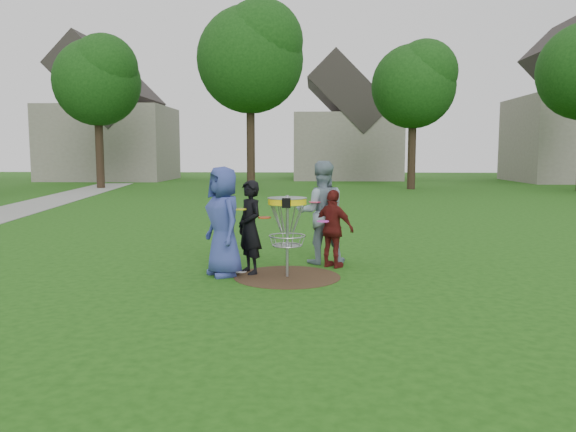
{
  "coord_description": "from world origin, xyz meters",
  "views": [
    {
      "loc": [
        0.43,
        -9.27,
        2.09
      ],
      "look_at": [
        0.0,
        0.3,
        1.0
      ],
      "focal_mm": 35.0,
      "sensor_mm": 36.0,
      "label": 1
    }
  ],
  "objects_px": {
    "player_maroon": "(333,229)",
    "disc_golf_basket": "(287,217)",
    "player_grey": "(321,212)",
    "player_blue": "(224,221)",
    "player_black": "(250,227)"
  },
  "relations": [
    {
      "from": "player_black",
      "to": "player_grey",
      "type": "distance_m",
      "value": 1.59
    },
    {
      "from": "player_grey",
      "to": "disc_golf_basket",
      "type": "distance_m",
      "value": 1.36
    },
    {
      "from": "player_black",
      "to": "player_maroon",
      "type": "bearing_deg",
      "value": 76.82
    },
    {
      "from": "player_blue",
      "to": "disc_golf_basket",
      "type": "distance_m",
      "value": 1.09
    },
    {
      "from": "player_blue",
      "to": "player_maroon",
      "type": "relative_size",
      "value": 1.3
    },
    {
      "from": "player_blue",
      "to": "player_grey",
      "type": "xyz_separation_m",
      "value": [
        1.66,
        1.15,
        0.04
      ]
    },
    {
      "from": "player_maroon",
      "to": "disc_golf_basket",
      "type": "relative_size",
      "value": 1.03
    },
    {
      "from": "player_blue",
      "to": "player_black",
      "type": "bearing_deg",
      "value": 79.39
    },
    {
      "from": "disc_golf_basket",
      "to": "player_maroon",
      "type": "bearing_deg",
      "value": 45.83
    },
    {
      "from": "player_blue",
      "to": "player_black",
      "type": "height_order",
      "value": "player_blue"
    },
    {
      "from": "player_maroon",
      "to": "player_black",
      "type": "bearing_deg",
      "value": 56.76
    },
    {
      "from": "player_blue",
      "to": "player_grey",
      "type": "bearing_deg",
      "value": 91.89
    },
    {
      "from": "player_grey",
      "to": "player_maroon",
      "type": "height_order",
      "value": "player_grey"
    },
    {
      "from": "player_grey",
      "to": "player_blue",
      "type": "bearing_deg",
      "value": 28.82
    },
    {
      "from": "player_blue",
      "to": "disc_golf_basket",
      "type": "bearing_deg",
      "value": 53.35
    }
  ]
}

